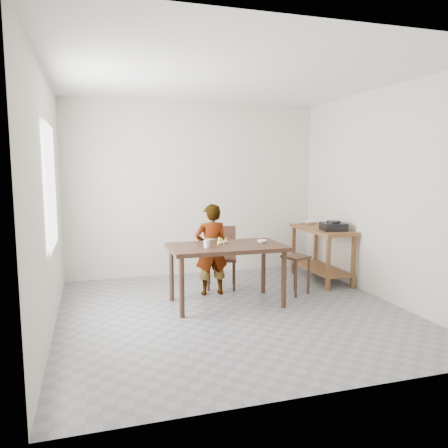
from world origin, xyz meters
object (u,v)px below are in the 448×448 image
object	(u,v)px
child	(211,250)
stool	(296,275)
dining_chair	(221,258)
dining_table	(226,275)
prep_counter	(321,254)

from	to	relation	value
child	stool	world-z (taller)	child
child	dining_chair	world-z (taller)	child
child	stool	bearing A→B (deg)	164.76
dining_table	child	size ratio (longest dim) A/B	1.15
prep_counter	child	world-z (taller)	child
child	stool	distance (m)	1.19
dining_table	dining_chair	world-z (taller)	dining_chair
prep_counter	child	size ratio (longest dim) A/B	0.98
dining_table	prep_counter	world-z (taller)	prep_counter
dining_chair	child	bearing A→B (deg)	-112.18
dining_table	prep_counter	bearing A→B (deg)	22.15
prep_counter	stool	size ratio (longest dim) A/B	2.29
dining_chair	stool	world-z (taller)	dining_chair
child	dining_chair	xyz separation A→B (m)	(0.22, 0.27, -0.18)
prep_counter	child	xyz separation A→B (m)	(-1.78, -0.22, 0.21)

